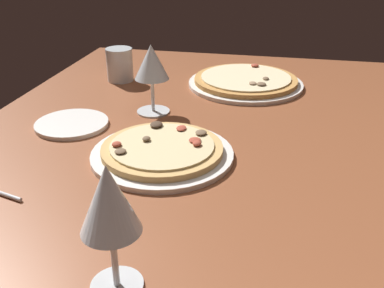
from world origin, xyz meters
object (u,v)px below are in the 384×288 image
Objects in this scene: pizza_side at (246,81)px; side_plate at (72,124)px; wine_glass_near at (151,65)px; water_glass at (120,67)px; wine_glass_far at (109,204)px; pizza_main at (162,151)px.

pizza_side reaches higher than side_plate.
wine_glass_near reaches higher than water_glass.
wine_glass_far is 1.86× the size of water_glass.
wine_glass_far reaches higher than water_glass.
pizza_main reaches higher than side_plate.
pizza_side is (-44.51, 11.34, 0.02)cm from pizza_main.
wine_glass_far is (33.52, 3.49, 10.66)cm from pizza_main.
side_plate is at bearing -113.08° from pizza_main.
wine_glass_near is 1.01× the size of side_plate.
wine_glass_far is (78.03, -7.86, 10.64)cm from pizza_side.
pizza_side is 1.96× the size of side_plate.
pizza_side is at bearing 174.25° from wine_glass_far.
side_plate is (32.16, 0.52, -3.40)cm from water_glass.
side_plate is (-9.81, -23.01, -0.73)cm from pizza_main.
wine_glass_far is 1.05× the size of wine_glass_near.
pizza_main is 25.03cm from side_plate.
water_glass is (-20.97, -15.62, -7.43)cm from wine_glass_near.
wine_glass_far is at bearing 31.45° from side_plate.
side_plate is (11.19, -15.10, -10.83)cm from wine_glass_near.
water_glass is at bearing -85.82° from pizza_side.
water_glass reaches higher than pizza_main.
wine_glass_far is at bearing 11.81° from wine_glass_near.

